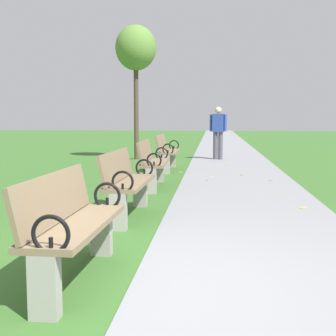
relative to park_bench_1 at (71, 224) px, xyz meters
The scene contains 9 objects.
ground_plane 0.71m from the park_bench_1, 13.34° to the right, with size 80.00×80.00×0.00m, color #386628.
paved_walkway 17.97m from the park_bench_1, 84.64° to the left, with size 2.35×44.00×0.02m, color gray.
park_bench_1 is the anchor object (origin of this frame).
park_bench_2 2.49m from the park_bench_1, 90.00° to the left, with size 0.51×1.61×0.90m.
park_bench_3 5.19m from the park_bench_1, 90.00° to the left, with size 0.51×1.61×0.90m.
park_bench_4 8.00m from the park_bench_1, 90.00° to the left, with size 0.48×1.60×0.90m.
tree_2 11.45m from the park_bench_1, 96.50° to the left, with size 1.26×1.26×4.15m.
pedestrian_walking 11.08m from the park_bench_1, 83.23° to the left, with size 0.52×0.28×1.62m.
scattered_leaves 5.59m from the park_bench_1, 84.68° to the left, with size 4.41×12.57×0.02m.
Camera 1 is at (0.65, -3.59, 1.37)m, focal length 50.45 mm.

